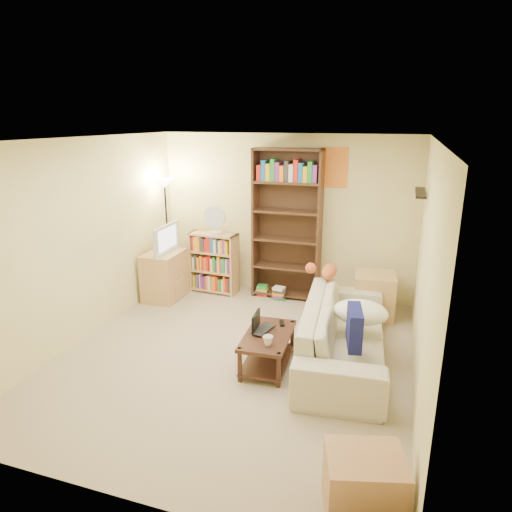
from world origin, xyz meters
name	(u,v)px	position (x,y,z in m)	size (l,w,h in m)	color
room	(234,222)	(0.00, 0.01, 1.62)	(4.50, 4.54, 2.52)	tan
sofa	(344,332)	(1.22, 0.34, 0.34)	(1.11, 2.40, 0.68)	beige
navy_pillow	(354,327)	(1.37, -0.16, 0.65)	(0.45, 0.13, 0.40)	#131653
cream_blanket	(360,312)	(1.38, 0.41, 0.58)	(0.63, 0.45, 0.27)	white
tabby_cat	(326,271)	(0.84, 1.20, 0.77)	(0.54, 0.23, 0.18)	#D05B2C
coffee_table	(268,346)	(0.42, -0.09, 0.25)	(0.55, 0.92, 0.40)	#3A2116
laptop	(267,331)	(0.40, -0.04, 0.41)	(0.30, 0.40, 0.03)	black
laptop_screen	(256,321)	(0.27, -0.05, 0.52)	(0.01, 0.30, 0.20)	white
mug	(268,341)	(0.50, -0.34, 0.45)	(0.12, 0.12, 0.10)	white
tv_remote	(282,323)	(0.51, 0.21, 0.41)	(0.05, 0.16, 0.02)	black
tv_stand	(164,275)	(-1.70, 1.39, 0.37)	(0.49, 0.69, 0.74)	tan
television	(162,239)	(-1.70, 1.39, 0.96)	(0.11, 0.76, 0.44)	black
tall_bookshelf	(287,221)	(0.08, 2.05, 1.21)	(1.04, 0.36, 2.30)	#48281B
short_bookshelf	(214,263)	(-1.07, 1.88, 0.49)	(0.78, 0.35, 0.97)	tan
desk_fan	(215,220)	(-1.02, 1.84, 1.21)	(0.35, 0.19, 0.45)	silver
floor_lamp	(166,203)	(-1.80, 1.73, 1.45)	(0.31, 0.31, 1.82)	black
side_table	(374,295)	(1.45, 1.70, 0.31)	(0.55, 0.55, 0.63)	tan
end_cabinet	(364,483)	(1.65, -1.79, 0.23)	(0.54, 0.45, 0.45)	tan
book_stacks	(272,292)	(-0.11, 1.90, 0.10)	(0.50, 0.25, 0.21)	red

